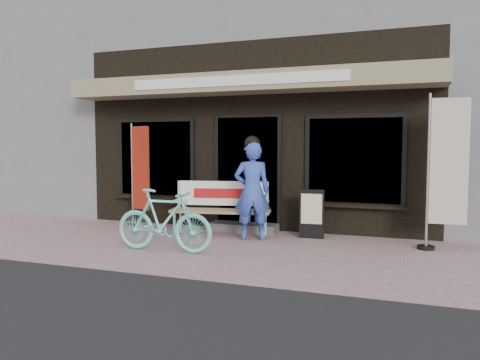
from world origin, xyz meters
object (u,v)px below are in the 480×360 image
at_px(person, 252,189).
at_px(nobori_cream, 445,170).
at_px(nobori_red, 139,173).
at_px(bench, 221,204).
at_px(menu_stand, 312,213).
at_px(bicycle, 164,220).

bearing_deg(person, nobori_cream, -16.87).
relative_size(person, nobori_red, 0.87).
bearing_deg(person, nobori_red, 147.91).
xyz_separation_m(bench, person, (0.67, -0.24, 0.31)).
bearing_deg(bench, nobori_cream, -11.10).
bearing_deg(nobori_cream, menu_stand, 170.55).
distance_m(bench, menu_stand, 1.63).
xyz_separation_m(nobori_red, nobori_cream, (5.55, -0.26, 0.18)).
distance_m(nobori_red, menu_stand, 3.51).
bearing_deg(nobori_cream, bicycle, -161.82).
bearing_deg(bench, person, -30.80).
distance_m(nobori_red, nobori_cream, 5.56).
distance_m(bench, bicycle, 1.58).
xyz_separation_m(person, nobori_red, (-2.52, 0.49, 0.19)).
relative_size(bicycle, nobori_cream, 0.66).
height_order(bicycle, nobori_red, nobori_red).
bearing_deg(nobori_cream, bench, 177.08).
relative_size(bench, person, 1.03).
bearing_deg(bicycle, menu_stand, -48.37).
distance_m(bicycle, menu_stand, 2.62).
bearing_deg(person, bicycle, -148.20).
bearing_deg(bench, nobori_red, 161.59).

